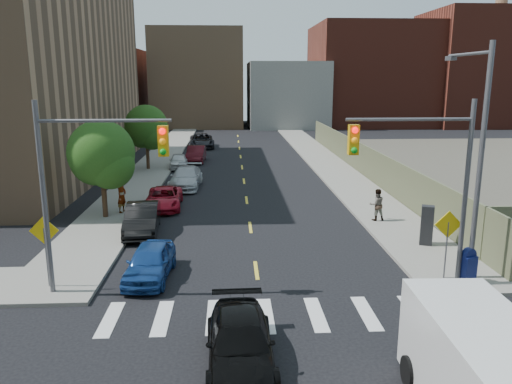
{
  "coord_description": "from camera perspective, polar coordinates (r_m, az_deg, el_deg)",
  "views": [
    {
      "loc": [
        -1.0,
        -11.18,
        7.74
      ],
      "look_at": [
        0.28,
        13.63,
        2.0
      ],
      "focal_mm": 35.0,
      "sensor_mm": 36.0,
      "label": 1
    }
  ],
  "objects": [
    {
      "name": "payphone",
      "position": [
        24.33,
        18.94,
        -3.61
      ],
      "size": [
        0.67,
        0.61,
        1.85
      ],
      "primitive_type": "cube",
      "rotation": [
        0.0,
        0.0,
        -0.33
      ],
      "color": "black",
      "rests_on": "sidewalk_ne"
    },
    {
      "name": "tree_west_near",
      "position": [
        28.43,
        -17.22,
        3.8
      ],
      "size": [
        3.66,
        3.64,
        5.52
      ],
      "color": "#332114",
      "rests_on": "ground"
    },
    {
      "name": "parked_car_red",
      "position": [
        30.52,
        -10.5,
        -0.69
      ],
      "size": [
        2.25,
        4.58,
        1.25
      ],
      "primitive_type": "imported",
      "rotation": [
        0.0,
        0.0,
        0.04
      ],
      "color": "#AA1124",
      "rests_on": "ground"
    },
    {
      "name": "black_sedan",
      "position": [
        14.21,
        -1.83,
        -16.87
      ],
      "size": [
        1.96,
        4.58,
        1.32
      ],
      "primitive_type": "imported",
      "rotation": [
        0.0,
        0.0,
        0.02
      ],
      "color": "black",
      "rests_on": "ground"
    },
    {
      "name": "streetlight_ne",
      "position": [
        20.44,
        23.91,
        4.82
      ],
      "size": [
        0.25,
        3.7,
        9.0
      ],
      "color": "#59595E",
      "rests_on": "ground"
    },
    {
      "name": "parked_car_maroon",
      "position": [
        46.84,
        -6.86,
        4.32
      ],
      "size": [
        1.7,
        4.57,
        1.49
      ],
      "primitive_type": "imported",
      "rotation": [
        0.0,
        0.0,
        -0.03
      ],
      "color": "#3F0C13",
      "rests_on": "ground"
    },
    {
      "name": "warn_sign_midwest",
      "position": [
        32.42,
        -15.02,
        2.35
      ],
      "size": [
        1.06,
        0.06,
        2.83
      ],
      "color": "#59595E",
      "rests_on": "ground"
    },
    {
      "name": "bg_bldg_center",
      "position": [
        81.72,
        3.43,
        11.06
      ],
      "size": [
        12.0,
        16.0,
        10.0
      ],
      "primitive_type": "cube",
      "color": "gray",
      "rests_on": "ground"
    },
    {
      "name": "parked_car_silver",
      "position": [
        35.94,
        -8.01,
        1.64
      ],
      "size": [
        2.34,
        5.18,
        1.47
      ],
      "primitive_type": "imported",
      "rotation": [
        0.0,
        0.0,
        -0.06
      ],
      "color": "#B4B7BC",
      "rests_on": "ground"
    },
    {
      "name": "smokestack",
      "position": [
        92.08,
        25.92,
        15.65
      ],
      "size": [
        1.8,
        1.8,
        28.0
      ],
      "primitive_type": "cylinder",
      "color": "#8C6B4C",
      "rests_on": "ground"
    },
    {
      "name": "bg_bldg_fareast",
      "position": [
        90.07,
        23.31,
        12.78
      ],
      "size": [
        14.0,
        16.0,
        18.0
      ],
      "primitive_type": "cube",
      "color": "#592319",
      "rests_on": "ground"
    },
    {
      "name": "parked_car_grey",
      "position": [
        56.56,
        -6.21,
        5.85
      ],
      "size": [
        3.08,
        5.79,
        1.55
      ],
      "primitive_type": "imported",
      "rotation": [
        0.0,
        0.0,
        0.09
      ],
      "color": "black",
      "rests_on": "ground"
    },
    {
      "name": "mailbox",
      "position": [
        20.53,
        23.04,
        -7.79
      ],
      "size": [
        0.68,
        0.61,
        1.37
      ],
      "rotation": [
        0.0,
        0.0,
        0.4
      ],
      "color": "#0D174F",
      "rests_on": "sidewalk_ne"
    },
    {
      "name": "parked_car_blue",
      "position": [
        20.12,
        -12.02,
        -7.83
      ],
      "size": [
        1.84,
        4.07,
        1.36
      ],
      "primitive_type": "imported",
      "rotation": [
        0.0,
        0.0,
        -0.06
      ],
      "color": "navy",
      "rests_on": "ground"
    },
    {
      "name": "signal_ne",
      "position": [
        18.82,
        18.9,
        2.48
      ],
      "size": [
        4.59,
        0.3,
        7.0
      ],
      "color": "#59595E",
      "rests_on": "ground"
    },
    {
      "name": "warn_sign_ne",
      "position": [
        20.32,
        21.06,
        -4.31
      ],
      "size": [
        1.06,
        0.06,
        2.83
      ],
      "color": "#59595E",
      "rests_on": "ground"
    },
    {
      "name": "pedestrian_west",
      "position": [
        29.51,
        -15.1,
        -0.47
      ],
      "size": [
        0.68,
        0.81,
        1.88
      ],
      "primitive_type": "imported",
      "rotation": [
        0.0,
        0.0,
        1.17
      ],
      "color": "gray",
      "rests_on": "sidewalk_nw"
    },
    {
      "name": "bg_bldg_east",
      "position": [
        86.3,
        12.82,
        12.86
      ],
      "size": [
        18.0,
        18.0,
        16.0
      ],
      "primitive_type": "cube",
      "color": "#592319",
      "rests_on": "ground"
    },
    {
      "name": "bg_bldg_midwest",
      "position": [
        83.33,
        -6.56,
        12.75
      ],
      "size": [
        14.0,
        16.0,
        15.0
      ],
      "primitive_type": "cube",
      "color": "#8C6B4C",
      "rests_on": "ground"
    },
    {
      "name": "signal_nw",
      "position": [
        18.17,
        -18.83,
        2.13
      ],
      "size": [
        4.59,
        0.3,
        7.0
      ],
      "color": "#59595E",
      "rests_on": "ground"
    },
    {
      "name": "cargo_van",
      "position": [
        12.7,
        24.6,
        -18.53
      ],
      "size": [
        2.48,
        5.65,
        2.55
      ],
      "rotation": [
        0.0,
        0.0,
        -0.03
      ],
      "color": "silver",
      "rests_on": "ground"
    },
    {
      "name": "pedestrian_east",
      "position": [
        27.7,
        13.64,
        -1.42
      ],
      "size": [
        0.88,
        0.71,
        1.73
      ],
      "primitive_type": "imported",
      "rotation": [
        0.0,
        0.0,
        3.2
      ],
      "color": "gray",
      "rests_on": "sidewalk_ne"
    },
    {
      "name": "fence_north",
      "position": [
        41.1,
        12.05,
        3.63
      ],
      "size": [
        0.12,
        44.0,
        2.5
      ],
      "primitive_type": "cube",
      "color": "#64694A",
      "rests_on": "ground"
    },
    {
      "name": "parked_car_black",
      "position": [
        25.9,
        -12.86,
        -2.99
      ],
      "size": [
        1.94,
        4.65,
        1.5
      ],
      "primitive_type": "imported",
      "rotation": [
        0.0,
        0.0,
        0.08
      ],
      "color": "black",
      "rests_on": "ground"
    },
    {
      "name": "warn_sign_nw",
      "position": [
        19.79,
        -22.99,
        -4.93
      ],
      "size": [
        1.06,
        0.06,
        2.83
      ],
      "color": "#59595E",
      "rests_on": "ground"
    },
    {
      "name": "parked_car_white",
      "position": [
        43.73,
        -8.84,
        3.5
      ],
      "size": [
        1.74,
        3.84,
        1.28
      ],
      "primitive_type": "imported",
      "rotation": [
        0.0,
        0.0,
        0.06
      ],
      "color": "silver",
      "rests_on": "ground"
    },
    {
      "name": "tree_west_far",
      "position": [
        43.01,
        -12.41,
        7.02
      ],
      "size": [
        3.66,
        3.64,
        5.52
      ],
      "color": "#332114",
      "rests_on": "ground"
    },
    {
      "name": "bg_bldg_west",
      "position": [
        83.87,
        -17.81,
        11.21
      ],
      "size": [
        14.0,
        18.0,
        12.0
      ],
      "primitive_type": "cube",
      "color": "#592319",
      "rests_on": "ground"
    },
    {
      "name": "sidewalk_ne",
      "position": [
        53.95,
        6.43,
        4.75
      ],
      "size": [
        3.5,
        73.0,
        0.15
      ],
      "primitive_type": "cube",
      "color": "gray",
      "rests_on": "ground"
    },
    {
      "name": "sidewalk_nw",
      "position": [
        53.66,
        -10.19,
        4.59
      ],
      "size": [
        3.5,
        73.0,
        0.15
      ],
      "primitive_type": "cube",
      "color": "gray",
      "rests_on": "ground"
    }
  ]
}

